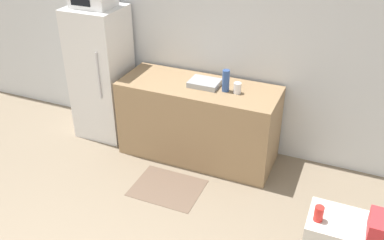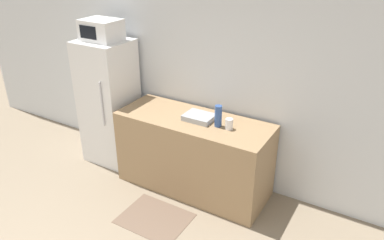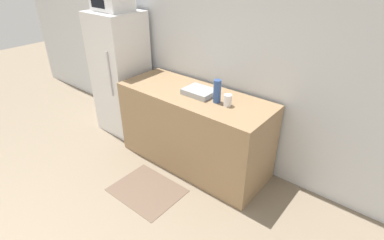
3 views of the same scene
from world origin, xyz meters
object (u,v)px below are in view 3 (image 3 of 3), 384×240
(microwave, at_px, (112,0))
(bottle_short, at_px, (228,100))
(refrigerator, at_px, (121,74))
(bottle_tall, at_px, (217,91))

(microwave, bearing_deg, bottle_short, -1.71)
(refrigerator, xyz_separation_m, bottle_short, (1.78, -0.05, 0.16))
(refrigerator, distance_m, microwave, 0.96)
(microwave, bearing_deg, refrigerator, 71.62)
(refrigerator, height_order, bottle_short, refrigerator)
(refrigerator, xyz_separation_m, microwave, (-0.00, -0.00, 0.96))
(bottle_tall, distance_m, bottle_short, 0.15)
(refrigerator, distance_m, bottle_tall, 1.66)
(refrigerator, xyz_separation_m, bottle_tall, (1.65, -0.05, 0.22))
(refrigerator, relative_size, bottle_tall, 6.82)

